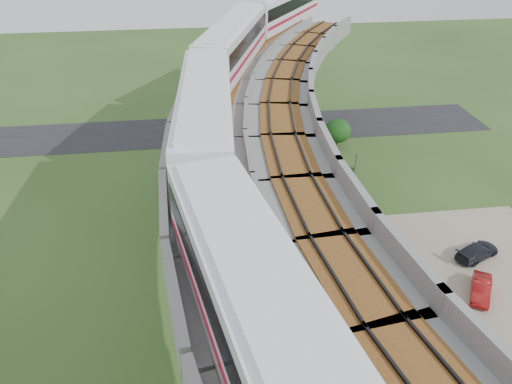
# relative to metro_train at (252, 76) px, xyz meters

# --- Properties ---
(ground) EXTENTS (160.00, 160.00, 0.00)m
(ground) POSITION_rel_metro_train_xyz_m (-1.27, -10.42, -12.31)
(ground) COLOR #344D1E
(ground) RESTS_ON ground
(dirt_lot) EXTENTS (18.00, 26.00, 0.04)m
(dirt_lot) POSITION_rel_metro_train_xyz_m (12.73, -12.42, -12.29)
(dirt_lot) COLOR gray
(dirt_lot) RESTS_ON ground
(asphalt_road) EXTENTS (60.00, 8.00, 0.03)m
(asphalt_road) POSITION_rel_metro_train_xyz_m (-1.27, 19.58, -12.29)
(asphalt_road) COLOR #232326
(asphalt_road) RESTS_ON ground
(viaduct) EXTENTS (19.58, 73.98, 11.40)m
(viaduct) POSITION_rel_metro_train_xyz_m (2.58, -10.42, -3.26)
(viaduct) COLOR #99968E
(viaduct) RESTS_ON ground
(metro_train) EXTENTS (16.53, 60.35, 3.64)m
(metro_train) POSITION_rel_metro_train_xyz_m (0.00, 0.00, 0.00)
(metro_train) COLOR white
(metro_train) RESTS_ON ground
(fence) EXTENTS (3.87, 38.73, 1.50)m
(fence) POSITION_rel_metro_train_xyz_m (8.49, -10.42, -11.56)
(fence) COLOR #2D382D
(fence) RESTS_ON ground
(tree_0) EXTENTS (2.79, 2.79, 2.94)m
(tree_0) POSITION_rel_metro_train_xyz_m (10.47, 13.77, -10.55)
(tree_0) COLOR #382314
(tree_0) RESTS_ON ground
(tree_1) EXTENTS (2.75, 2.75, 3.01)m
(tree_1) POSITION_rel_metro_train_xyz_m (7.21, 2.60, -10.47)
(tree_1) COLOR #382314
(tree_1) RESTS_ON ground
(tree_2) EXTENTS (2.38, 2.38, 3.21)m
(tree_2) POSITION_rel_metro_train_xyz_m (5.49, -7.73, -10.12)
(tree_2) COLOR #382314
(tree_2) RESTS_ON ground
(tree_3) EXTENTS (2.42, 2.42, 3.11)m
(tree_3) POSITION_rel_metro_train_xyz_m (5.71, -15.11, -10.24)
(tree_3) COLOR #382314
(tree_3) RESTS_ON ground
(car_red) EXTENTS (2.62, 3.34, 1.06)m
(car_red) POSITION_rel_metro_train_xyz_m (13.73, -9.27, -11.74)
(car_red) COLOR maroon
(car_red) RESTS_ON dirt_lot
(car_dark) EXTENTS (3.92, 2.88, 1.06)m
(car_dark) POSITION_rel_metro_train_xyz_m (15.51, -5.50, -11.74)
(car_dark) COLOR black
(car_dark) RESTS_ON dirt_lot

